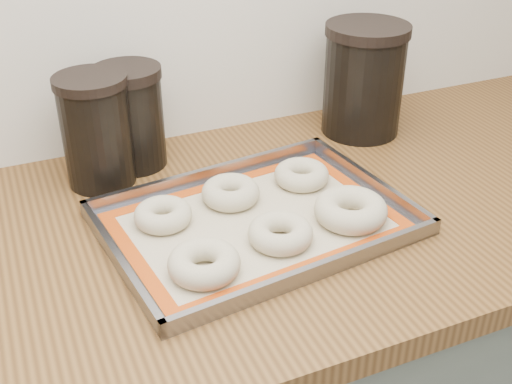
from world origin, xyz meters
name	(u,v)px	position (x,y,z in m)	size (l,w,h in m)	color
countertop	(310,210)	(0.00, 1.68, 0.88)	(3.06, 0.68, 0.04)	brown
baking_tray	(256,221)	(-0.11, 1.64, 0.91)	(0.50, 0.38, 0.03)	gray
baking_mat	(256,222)	(-0.11, 1.64, 0.90)	(0.45, 0.34, 0.00)	#C6B793
bagel_front_left	(204,263)	(-0.23, 1.55, 0.92)	(0.10, 0.10, 0.04)	beige
bagel_front_mid	(280,233)	(-0.10, 1.58, 0.92)	(0.10, 0.10, 0.03)	beige
bagel_front_right	(351,210)	(0.02, 1.59, 0.92)	(0.12, 0.12, 0.04)	beige
bagel_back_left	(163,215)	(-0.25, 1.70, 0.92)	(0.09, 0.09, 0.03)	beige
bagel_back_mid	(231,192)	(-0.13, 1.72, 0.92)	(0.10, 0.10, 0.03)	beige
bagel_back_right	(302,175)	(0.01, 1.73, 0.92)	(0.09, 0.09, 0.03)	beige
canister_left	(96,130)	(-0.31, 1.88, 1.00)	(0.12, 0.12, 0.19)	black
canister_mid	(131,117)	(-0.24, 1.92, 0.99)	(0.12, 0.12, 0.19)	black
canister_right	(364,79)	(0.22, 1.88, 1.01)	(0.16, 0.16, 0.22)	black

